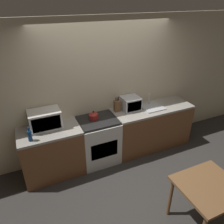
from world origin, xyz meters
name	(u,v)px	position (x,y,z in m)	size (l,w,h in m)	color
ground_plane	(133,183)	(0.00, 0.00, 0.00)	(16.00, 16.00, 0.00)	#33302D
wall_back	(106,90)	(0.00, 1.17, 1.30)	(10.00, 0.06, 2.60)	beige
counter_left_run	(52,152)	(-1.17, 0.83, 0.45)	(1.02, 0.62, 0.90)	brown
counter_right_run	(151,127)	(0.86, 0.83, 0.45)	(1.63, 0.62, 0.90)	brown
stove_range	(98,140)	(-0.30, 0.83, 0.45)	(0.70, 0.62, 0.90)	silver
kettle	(94,116)	(-0.36, 0.89, 0.97)	(0.17, 0.17, 0.16)	maroon
microwave	(45,119)	(-1.19, 0.95, 1.05)	(0.51, 0.34, 0.31)	silver
bottle	(30,136)	(-1.47, 0.65, 0.99)	(0.06, 0.06, 0.24)	navy
knife_block	(117,106)	(0.15, 0.98, 1.01)	(0.11, 0.09, 0.29)	brown
toaster_oven	(131,103)	(0.43, 0.96, 1.02)	(0.34, 0.32, 0.25)	silver
sink_basin	(152,107)	(0.86, 0.84, 0.92)	(0.41, 0.39, 0.24)	silver
dining_table	(208,191)	(0.51, -1.04, 0.62)	(0.78, 0.72, 0.73)	brown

